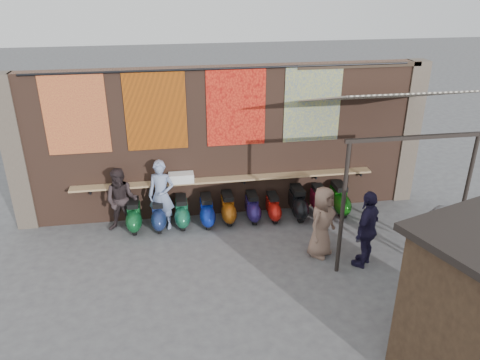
{
  "coord_description": "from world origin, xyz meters",
  "views": [
    {
      "loc": [
        -1.43,
        -8.87,
        6.19
      ],
      "look_at": [
        0.19,
        1.2,
        1.57
      ],
      "focal_mm": 35.0,
      "sensor_mm": 36.0,
      "label": 1
    }
  ],
  "objects_px": {
    "scooter_stool_9": "(339,199)",
    "shopper_navy": "(367,229)",
    "scooter_stool_5": "(252,207)",
    "scooter_stool_6": "(273,207)",
    "scooter_stool_4": "(228,208)",
    "shopper_grey": "(438,238)",
    "scooter_stool_3": "(207,211)",
    "scooter_stool_1": "(159,215)",
    "diner_left": "(161,195)",
    "scooter_stool_8": "(319,202)",
    "shopper_tan": "(322,222)",
    "diner_right": "(122,200)",
    "scooter_stool_7": "(298,203)",
    "scooter_stool_0": "(134,216)",
    "shelf_box": "(181,178)",
    "scooter_stool_2": "(182,212)"
  },
  "relations": [
    {
      "from": "scooter_stool_1",
      "to": "scooter_stool_0",
      "type": "bearing_deg",
      "value": 177.28
    },
    {
      "from": "shelf_box",
      "to": "scooter_stool_6",
      "type": "distance_m",
      "value": 2.57
    },
    {
      "from": "scooter_stool_3",
      "to": "shopper_grey",
      "type": "distance_m",
      "value": 5.62
    },
    {
      "from": "scooter_stool_2",
      "to": "shopper_navy",
      "type": "xyz_separation_m",
      "value": [
        4.0,
        -2.44,
        0.53
      ]
    },
    {
      "from": "scooter_stool_5",
      "to": "scooter_stool_6",
      "type": "bearing_deg",
      "value": -4.09
    },
    {
      "from": "scooter_stool_6",
      "to": "scooter_stool_0",
      "type": "bearing_deg",
      "value": 179.49
    },
    {
      "from": "shopper_navy",
      "to": "shelf_box",
      "type": "bearing_deg",
      "value": -79.4
    },
    {
      "from": "scooter_stool_9",
      "to": "shopper_navy",
      "type": "relative_size",
      "value": 0.49
    },
    {
      "from": "scooter_stool_0",
      "to": "scooter_stool_1",
      "type": "xyz_separation_m",
      "value": [
        0.62,
        -0.03,
        -0.02
      ]
    },
    {
      "from": "scooter_stool_8",
      "to": "scooter_stool_9",
      "type": "xyz_separation_m",
      "value": [
        0.58,
        0.02,
        0.02
      ]
    },
    {
      "from": "scooter_stool_8",
      "to": "shopper_navy",
      "type": "relative_size",
      "value": 0.46
    },
    {
      "from": "scooter_stool_5",
      "to": "diner_left",
      "type": "bearing_deg",
      "value": -179.99
    },
    {
      "from": "scooter_stool_9",
      "to": "diner_right",
      "type": "xyz_separation_m",
      "value": [
        -5.79,
        -0.0,
        0.43
      ]
    },
    {
      "from": "diner_right",
      "to": "shopper_grey",
      "type": "relative_size",
      "value": 1.1
    },
    {
      "from": "scooter_stool_0",
      "to": "diner_left",
      "type": "height_order",
      "value": "diner_left"
    },
    {
      "from": "scooter_stool_3",
      "to": "scooter_stool_0",
      "type": "bearing_deg",
      "value": 178.72
    },
    {
      "from": "shopper_navy",
      "to": "shopper_grey",
      "type": "xyz_separation_m",
      "value": [
        1.52,
        -0.38,
        -0.15
      ]
    },
    {
      "from": "scooter_stool_3",
      "to": "scooter_stool_5",
      "type": "bearing_deg",
      "value": 2.3
    },
    {
      "from": "scooter_stool_5",
      "to": "scooter_stool_6",
      "type": "height_order",
      "value": "scooter_stool_5"
    },
    {
      "from": "diner_left",
      "to": "scooter_stool_4",
      "type": "bearing_deg",
      "value": 15.85
    },
    {
      "from": "scooter_stool_8",
      "to": "scooter_stool_9",
      "type": "distance_m",
      "value": 0.58
    },
    {
      "from": "scooter_stool_3",
      "to": "scooter_stool_9",
      "type": "bearing_deg",
      "value": 0.78
    },
    {
      "from": "scooter_stool_3",
      "to": "scooter_stool_6",
      "type": "height_order",
      "value": "scooter_stool_3"
    },
    {
      "from": "scooter_stool_4",
      "to": "scooter_stool_5",
      "type": "height_order",
      "value": "scooter_stool_4"
    },
    {
      "from": "scooter_stool_0",
      "to": "scooter_stool_6",
      "type": "relative_size",
      "value": 1.14
    },
    {
      "from": "scooter_stool_0",
      "to": "scooter_stool_5",
      "type": "height_order",
      "value": "scooter_stool_0"
    },
    {
      "from": "shelf_box",
      "to": "scooter_stool_1",
      "type": "bearing_deg",
      "value": -152.32
    },
    {
      "from": "scooter_stool_5",
      "to": "shopper_tan",
      "type": "xyz_separation_m",
      "value": [
        1.27,
        -1.89,
        0.49
      ]
    },
    {
      "from": "shopper_tan",
      "to": "scooter_stool_2",
      "type": "bearing_deg",
      "value": 107.29
    },
    {
      "from": "shopper_tan",
      "to": "scooter_stool_5",
      "type": "bearing_deg",
      "value": 82.28
    },
    {
      "from": "scooter_stool_8",
      "to": "shopper_grey",
      "type": "bearing_deg",
      "value": -57.28
    },
    {
      "from": "scooter_stool_6",
      "to": "shopper_navy",
      "type": "distance_m",
      "value": 2.93
    },
    {
      "from": "scooter_stool_1",
      "to": "diner_right",
      "type": "relative_size",
      "value": 0.47
    },
    {
      "from": "scooter_stool_1",
      "to": "scooter_stool_9",
      "type": "xyz_separation_m",
      "value": [
        4.9,
        0.04,
        0.04
      ]
    },
    {
      "from": "scooter_stool_8",
      "to": "diner_right",
      "type": "height_order",
      "value": "diner_right"
    },
    {
      "from": "scooter_stool_1",
      "to": "diner_right",
      "type": "height_order",
      "value": "diner_right"
    },
    {
      "from": "scooter_stool_3",
      "to": "scooter_stool_5",
      "type": "xyz_separation_m",
      "value": [
        1.23,
        0.05,
        -0.02
      ]
    },
    {
      "from": "scooter_stool_4",
      "to": "shopper_grey",
      "type": "xyz_separation_m",
      "value": [
        4.3,
        -2.86,
        0.39
      ]
    },
    {
      "from": "scooter_stool_1",
      "to": "shopper_grey",
      "type": "xyz_separation_m",
      "value": [
        6.12,
        -2.78,
        0.39
      ]
    },
    {
      "from": "scooter_stool_2",
      "to": "scooter_stool_5",
      "type": "bearing_deg",
      "value": -0.06
    },
    {
      "from": "scooter_stool_7",
      "to": "shopper_navy",
      "type": "bearing_deg",
      "value": -69.6
    },
    {
      "from": "scooter_stool_5",
      "to": "scooter_stool_1",
      "type": "bearing_deg",
      "value": -179.15
    },
    {
      "from": "scooter_stool_6",
      "to": "diner_right",
      "type": "height_order",
      "value": "diner_right"
    },
    {
      "from": "scooter_stool_9",
      "to": "shopper_navy",
      "type": "bearing_deg",
      "value": -96.93
    },
    {
      "from": "scooter_stool_2",
      "to": "scooter_stool_9",
      "type": "xyz_separation_m",
      "value": [
        4.3,
        -0.0,
        0.04
      ]
    },
    {
      "from": "scooter_stool_6",
      "to": "shopper_navy",
      "type": "xyz_separation_m",
      "value": [
        1.57,
        -2.4,
        0.57
      ]
    },
    {
      "from": "scooter_stool_1",
      "to": "scooter_stool_6",
      "type": "bearing_deg",
      "value": -0.05
    },
    {
      "from": "scooter_stool_3",
      "to": "scooter_stool_9",
      "type": "distance_m",
      "value": 3.65
    },
    {
      "from": "diner_right",
      "to": "scooter_stool_7",
      "type": "bearing_deg",
      "value": 9.55
    },
    {
      "from": "scooter_stool_3",
      "to": "shopper_tan",
      "type": "relative_size",
      "value": 0.48
    }
  ]
}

